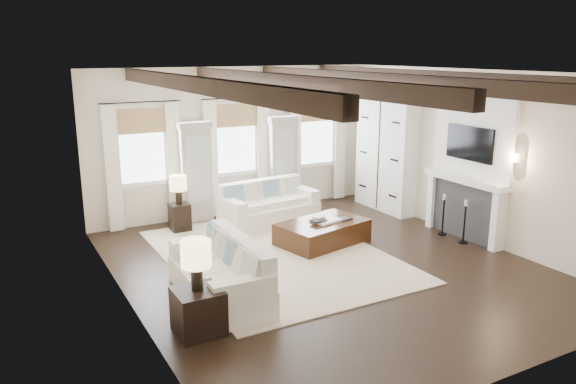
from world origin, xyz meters
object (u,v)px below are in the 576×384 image
sofa_left (223,274)px  ottoman (322,233)px  side_table_front (198,311)px  side_table_back (180,217)px  sofa_back (268,206)px

sofa_left → ottoman: bearing=27.4°
side_table_front → side_table_back: 4.32m
ottoman → side_table_front: 3.87m
sofa_back → sofa_left: (-2.25, -3.02, 0.01)m
sofa_back → ottoman: bearing=-80.5°
ottoman → side_table_front: bearing=-158.5°
sofa_back → side_table_front: sofa_back is taller
sofa_left → ottoman: size_ratio=1.30×
ottoman → sofa_left: bearing=-164.7°
sofa_back → side_table_front: bearing=-127.4°
ottoman → side_table_front: (-3.22, -2.14, 0.08)m
sofa_left → side_table_back: (0.44, 3.34, -0.09)m
side_table_back → ottoman: bearing=-44.0°
sofa_back → ottoman: (0.28, -1.70, -0.14)m
sofa_left → side_table_front: (-0.69, -0.82, -0.07)m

